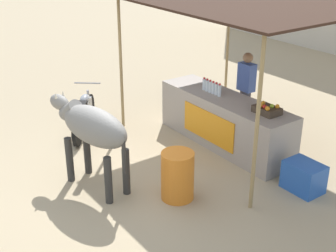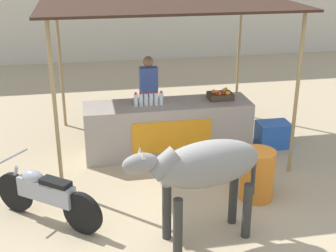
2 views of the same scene
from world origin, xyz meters
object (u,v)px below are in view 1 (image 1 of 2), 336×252
(vendor_behind_counter, at_px, (246,92))
(water_barrel, at_px, (178,176))
(stall_counter, at_px, (224,121))
(fruit_crate, at_px, (267,109))
(cow, at_px, (92,128))
(motorcycle_parked, at_px, (84,113))
(cooler_box, at_px, (304,177))

(vendor_behind_counter, bearing_deg, water_barrel, -64.47)
(vendor_behind_counter, bearing_deg, stall_counter, -72.76)
(fruit_crate, distance_m, cow, 2.98)
(fruit_crate, height_order, vendor_behind_counter, vendor_behind_counter)
(stall_counter, distance_m, vendor_behind_counter, 0.87)
(vendor_behind_counter, distance_m, motorcycle_parked, 3.29)
(water_barrel, relative_size, motorcycle_parked, 0.53)
(fruit_crate, bearing_deg, motorcycle_parked, -147.06)
(fruit_crate, xyz_separation_m, water_barrel, (0.03, -1.91, -0.65))
(vendor_behind_counter, relative_size, cow, 0.89)
(fruit_crate, xyz_separation_m, vendor_behind_counter, (-1.22, 0.71, -0.19))
(cow, relative_size, motorcycle_parked, 1.27)
(stall_counter, bearing_deg, cooler_box, -2.76)
(cooler_box, bearing_deg, vendor_behind_counter, 159.30)
(fruit_crate, relative_size, vendor_behind_counter, 0.27)
(vendor_behind_counter, bearing_deg, fruit_crate, -30.09)
(fruit_crate, bearing_deg, stall_counter, -177.47)
(vendor_behind_counter, bearing_deg, cooler_box, -20.70)
(vendor_behind_counter, distance_m, cow, 3.50)
(vendor_behind_counter, height_order, water_barrel, vendor_behind_counter)
(water_barrel, bearing_deg, vendor_behind_counter, 115.53)
(vendor_behind_counter, relative_size, motorcycle_parked, 1.13)
(vendor_behind_counter, height_order, cow, vendor_behind_counter)
(cooler_box, bearing_deg, motorcycle_parked, -155.72)
(cooler_box, height_order, motorcycle_parked, motorcycle_parked)
(cow, height_order, motorcycle_parked, cow)
(fruit_crate, xyz_separation_m, motorcycle_parked, (-3.06, -1.99, -0.61))
(stall_counter, relative_size, fruit_crate, 6.82)
(cow, bearing_deg, stall_counter, 88.84)
(motorcycle_parked, bearing_deg, water_barrel, 1.31)
(stall_counter, xyz_separation_m, motorcycle_parked, (-2.07, -1.94, -0.05))
(cow, distance_m, motorcycle_parked, 2.25)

